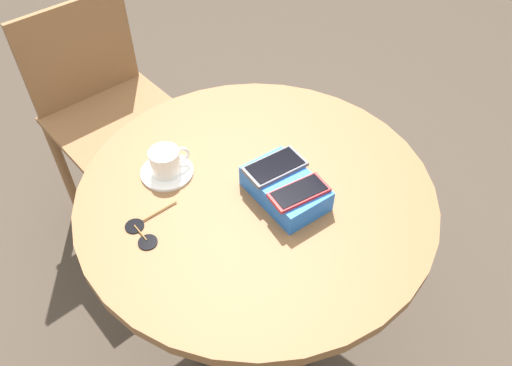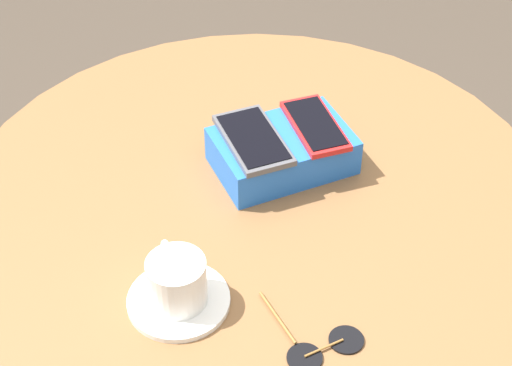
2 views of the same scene
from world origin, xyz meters
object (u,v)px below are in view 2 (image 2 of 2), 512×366
object	(u,v)px
round_table	(256,260)
phone_gray	(253,140)
saucer	(179,301)
sunglasses	(319,346)
phone_box	(282,151)
phone_red	(315,125)
coffee_cup	(176,279)

from	to	relation	value
round_table	phone_gray	world-z (taller)	phone_gray
saucer	sunglasses	world-z (taller)	saucer
phone_box	saucer	bearing A→B (deg)	40.67
phone_red	saucer	distance (m)	0.34
round_table	phone_box	bearing A→B (deg)	-144.36
phone_gray	sunglasses	size ratio (longest dim) A/B	1.07
phone_red	phone_gray	distance (m)	0.10
sunglasses	coffee_cup	bearing A→B (deg)	-44.69
round_table	phone_box	distance (m)	0.18
round_table	phone_red	bearing A→B (deg)	-159.55
sunglasses	round_table	bearing A→B (deg)	-97.02
round_table	saucer	xyz separation A→B (m)	(0.17, 0.15, 0.14)
phone_red	sunglasses	bearing A→B (deg)	65.81
phone_gray	round_table	bearing A→B (deg)	72.62
phone_red	phone_gray	xyz separation A→B (m)	(0.10, -0.00, 0.00)
phone_gray	coffee_cup	distance (m)	0.27
phone_box	sunglasses	bearing A→B (deg)	73.81
round_table	phone_red	xyz separation A→B (m)	(-0.11, -0.04, 0.20)
phone_red	saucer	bearing A→B (deg)	34.86
round_table	sunglasses	bearing A→B (deg)	82.98
phone_box	saucer	xyz separation A→B (m)	(0.23, 0.20, -0.02)
phone_red	sunglasses	distance (m)	0.36
round_table	phone_box	xyz separation A→B (m)	(-0.06, -0.04, 0.17)
round_table	phone_gray	bearing A→B (deg)	-107.38
phone_red	coffee_cup	world-z (taller)	coffee_cup
saucer	coffee_cup	bearing A→B (deg)	-92.84
phone_red	phone_gray	size ratio (longest dim) A/B	0.96
saucer	sunglasses	xyz separation A→B (m)	(-0.13, 0.13, -0.00)
phone_box	phone_gray	bearing A→B (deg)	-2.28
phone_box	phone_gray	distance (m)	0.06
saucer	coffee_cup	distance (m)	0.04
round_table	sunglasses	world-z (taller)	sunglasses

